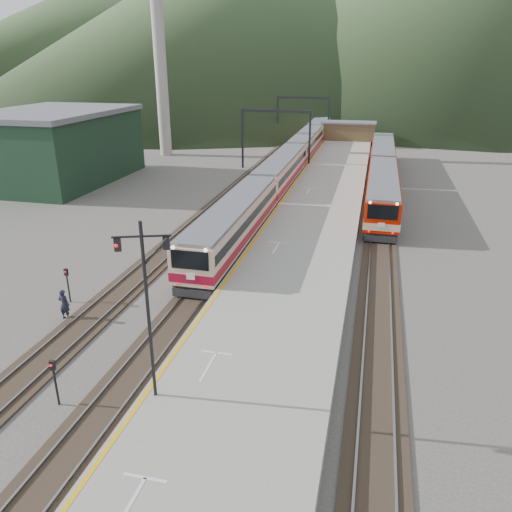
% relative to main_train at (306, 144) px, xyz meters
% --- Properties ---
extents(ground, '(400.00, 400.00, 0.00)m').
position_rel_main_train_xyz_m(ground, '(0.00, -64.78, -2.04)').
color(ground, '#47423D').
rests_on(ground, ground).
extents(track_main, '(2.60, 200.00, 0.23)m').
position_rel_main_train_xyz_m(track_main, '(0.00, -24.78, -1.97)').
color(track_main, black).
rests_on(track_main, ground).
extents(track_far, '(2.60, 200.00, 0.23)m').
position_rel_main_train_xyz_m(track_far, '(-5.00, -24.78, -1.97)').
color(track_far, black).
rests_on(track_far, ground).
extents(track_second, '(2.60, 200.00, 0.23)m').
position_rel_main_train_xyz_m(track_second, '(11.50, -24.78, -1.97)').
color(track_second, black).
rests_on(track_second, ground).
extents(platform, '(8.00, 100.00, 1.00)m').
position_rel_main_train_xyz_m(platform, '(5.60, -26.78, -1.54)').
color(platform, gray).
rests_on(platform, ground).
extents(gantry_near, '(9.55, 0.25, 8.00)m').
position_rel_main_train_xyz_m(gantry_near, '(-2.85, -9.78, 3.55)').
color(gantry_near, black).
rests_on(gantry_near, ground).
extents(gantry_far, '(9.55, 0.25, 8.00)m').
position_rel_main_train_xyz_m(gantry_far, '(-2.85, 15.22, 3.55)').
color(gantry_far, black).
rests_on(gantry_far, ground).
extents(warehouse, '(14.50, 20.50, 8.60)m').
position_rel_main_train_xyz_m(warehouse, '(-28.00, -22.78, 2.28)').
color(warehouse, black).
rests_on(warehouse, ground).
extents(smokestack, '(1.80, 1.80, 30.00)m').
position_rel_main_train_xyz_m(smokestack, '(-22.00, -2.78, 12.96)').
color(smokestack, '#9E998E').
rests_on(smokestack, ground).
extents(station_shed, '(9.40, 4.40, 3.10)m').
position_rel_main_train_xyz_m(station_shed, '(5.60, 13.22, 0.53)').
color(station_shed, brown).
rests_on(station_shed, platform).
extents(hill_a, '(180.00, 180.00, 60.00)m').
position_rel_main_train_xyz_m(hill_a, '(-40.00, 125.22, 27.96)').
color(hill_a, '#3C4F2C').
rests_on(hill_a, ground).
extents(hill_d, '(200.00, 200.00, 55.00)m').
position_rel_main_train_xyz_m(hill_d, '(-120.00, 175.22, 25.46)').
color(hill_d, '#3C4F2C').
rests_on(hill_d, ground).
extents(main_train, '(2.96, 101.58, 3.62)m').
position_rel_main_train_xyz_m(main_train, '(0.00, 0.00, 0.00)').
color(main_train, '#D3AB8C').
rests_on(main_train, track_main).
extents(second_train, '(2.96, 40.26, 3.61)m').
position_rel_main_train_xyz_m(second_train, '(11.50, -17.41, -0.00)').
color(second_train, red).
rests_on(second_train, track_second).
extents(signal_mast, '(2.10, 0.85, 7.75)m').
position_rel_main_train_xyz_m(signal_mast, '(2.27, -61.29, 3.65)').
color(signal_mast, black).
rests_on(signal_mast, platform).
extents(short_signal_a, '(0.24, 0.19, 2.27)m').
position_rel_main_train_xyz_m(short_signal_a, '(-2.24, -61.71, -0.57)').
color(short_signal_a, black).
rests_on(short_signal_a, ground).
extents(short_signal_b, '(0.25, 0.21, 2.27)m').
position_rel_main_train_xyz_m(short_signal_b, '(-2.29, -34.99, -0.57)').
color(short_signal_b, black).
rests_on(short_signal_b, ground).
extents(short_signal_c, '(0.23, 0.17, 2.27)m').
position_rel_main_train_xyz_m(short_signal_c, '(-7.46, -52.62, -0.57)').
color(short_signal_c, black).
rests_on(short_signal_c, ground).
extents(worker, '(0.70, 0.47, 1.87)m').
position_rel_main_train_xyz_m(worker, '(-6.48, -54.61, -1.10)').
color(worker, black).
rests_on(worker, ground).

